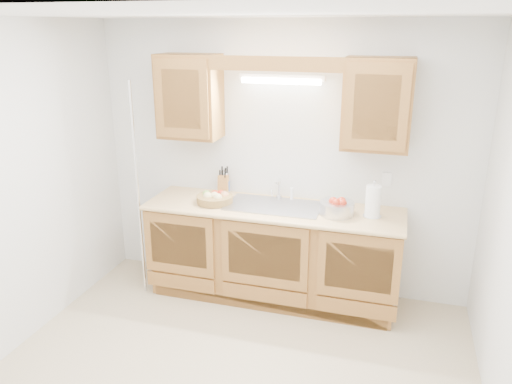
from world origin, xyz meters
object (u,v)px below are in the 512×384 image
(fruit_basket, at_px, (215,198))
(paper_towel, at_px, (373,202))
(knife_block, at_px, (223,185))
(apple_bowl, at_px, (337,207))

(fruit_basket, height_order, paper_towel, paper_towel)
(knife_block, relative_size, apple_bowl, 0.75)
(paper_towel, bearing_deg, knife_block, 172.25)
(knife_block, distance_m, apple_bowl, 1.13)
(knife_block, distance_m, paper_towel, 1.41)
(fruit_basket, xyz_separation_m, apple_bowl, (1.11, 0.01, 0.02))
(knife_block, relative_size, paper_towel, 0.87)
(paper_towel, bearing_deg, apple_bowl, -174.12)
(fruit_basket, distance_m, paper_towel, 1.41)
(knife_block, bearing_deg, fruit_basket, -102.21)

